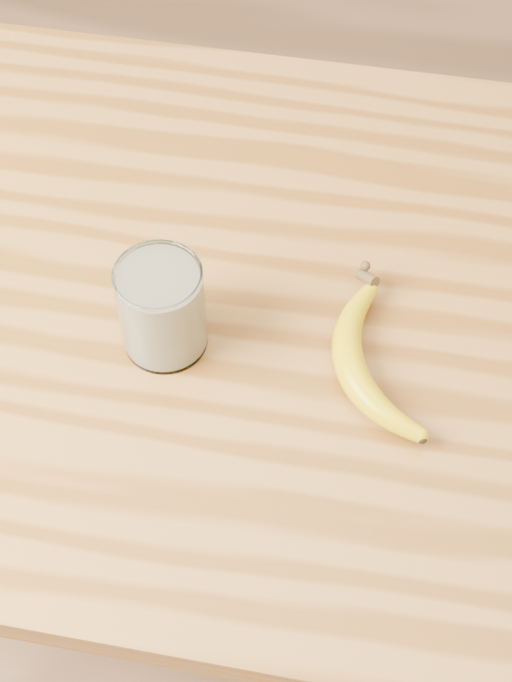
# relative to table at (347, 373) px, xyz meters

# --- Properties ---
(table) EXTENTS (1.20, 0.80, 0.90)m
(table) POSITION_rel_table_xyz_m (0.00, 0.00, 0.00)
(table) COLOR #966127
(table) RESTS_ON ground
(smoothie_glass) EXTENTS (0.09, 0.09, 0.11)m
(smoothie_glass) POSITION_rel_table_xyz_m (-0.19, -0.08, 0.19)
(smoothie_glass) COLOR white
(smoothie_glass) RESTS_ON table
(banana) EXTENTS (0.19, 0.29, 0.03)m
(banana) POSITION_rel_table_xyz_m (0.00, -0.09, 0.15)
(banana) COLOR #C9A405
(banana) RESTS_ON table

